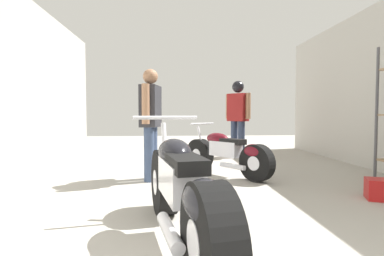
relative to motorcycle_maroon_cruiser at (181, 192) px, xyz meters
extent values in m
plane|color=#A8A399|center=(0.50, 1.77, -0.40)|extent=(18.61, 18.61, 0.00)
cylinder|color=#4C4C51|center=(2.80, 1.93, 0.54)|extent=(0.04, 0.04, 1.88)
cylinder|color=black|center=(-0.14, 0.73, -0.09)|extent=(0.29, 0.64, 0.61)
cylinder|color=silver|center=(-0.14, 0.73, -0.09)|extent=(0.23, 0.27, 0.23)
cylinder|color=black|center=(0.13, -0.64, -0.09)|extent=(0.29, 0.64, 0.61)
cylinder|color=silver|center=(0.13, -0.64, -0.09)|extent=(0.23, 0.27, 0.23)
cube|color=silver|center=(-0.01, 0.04, 0.08)|extent=(0.34, 0.65, 0.27)
ellipsoid|color=black|center=(-0.05, 0.25, 0.25)|extent=(0.34, 0.54, 0.21)
cube|color=black|center=(0.03, -0.13, 0.23)|extent=(0.30, 0.49, 0.10)
ellipsoid|color=black|center=(0.12, -0.59, 0.10)|extent=(0.33, 0.46, 0.23)
cylinder|color=silver|center=(-0.13, 0.69, 0.20)|extent=(0.09, 0.25, 0.56)
cylinder|color=silver|center=(-0.13, 0.65, 0.52)|extent=(0.59, 0.15, 0.03)
cylinder|color=silver|center=(-0.08, -0.26, -0.18)|extent=(0.19, 0.53, 0.09)
cylinder|color=black|center=(0.40, 2.98, -0.13)|extent=(0.44, 0.52, 0.53)
cylinder|color=silver|center=(0.40, 2.98, -0.13)|extent=(0.25, 0.26, 0.20)
cylinder|color=black|center=(1.13, 2.03, -0.13)|extent=(0.44, 0.52, 0.53)
cylinder|color=silver|center=(1.13, 2.03, -0.13)|extent=(0.25, 0.26, 0.20)
cube|color=silver|center=(0.76, 2.50, 0.01)|extent=(0.48, 0.54, 0.23)
ellipsoid|color=#5B0F19|center=(0.65, 2.65, 0.16)|extent=(0.43, 0.47, 0.18)
cube|color=black|center=(0.85, 2.39, 0.14)|extent=(0.38, 0.43, 0.08)
ellipsoid|color=#5B0F19|center=(1.10, 2.06, 0.03)|extent=(0.39, 0.42, 0.20)
cylinder|color=silver|center=(0.42, 2.96, 0.11)|extent=(0.16, 0.19, 0.48)
cylinder|color=silver|center=(0.44, 2.93, 0.39)|extent=(0.43, 0.33, 0.03)
cylinder|color=silver|center=(0.82, 2.24, -0.21)|extent=(0.33, 0.41, 0.07)
cylinder|color=#384766|center=(-0.39, 2.12, -0.01)|extent=(0.17, 0.17, 0.77)
cylinder|color=#384766|center=(-0.36, 2.31, -0.01)|extent=(0.17, 0.17, 0.77)
cube|color=#2D2D33|center=(-0.37, 2.22, 0.67)|extent=(0.30, 0.46, 0.59)
cylinder|color=#9E7051|center=(-0.42, 1.95, 0.69)|extent=(0.12, 0.12, 0.54)
cylinder|color=#9E7051|center=(-0.33, 2.48, 0.69)|extent=(0.12, 0.12, 0.54)
sphere|color=#9E7051|center=(-0.37, 2.22, 1.09)|extent=(0.21, 0.21, 0.21)
cylinder|color=#2D3851|center=(1.33, 4.56, 0.00)|extent=(0.22, 0.22, 0.80)
cylinder|color=#2D3851|center=(1.45, 4.41, 0.00)|extent=(0.22, 0.22, 0.80)
cube|color=maroon|center=(1.39, 4.48, 0.71)|extent=(0.47, 0.49, 0.61)
cylinder|color=#9E7051|center=(1.21, 4.69, 0.73)|extent=(0.15, 0.15, 0.56)
cylinder|color=#9E7051|center=(1.57, 4.27, 0.73)|extent=(0.15, 0.15, 0.56)
sphere|color=black|center=(1.39, 4.48, 1.14)|extent=(0.22, 0.22, 0.22)
sphere|color=black|center=(1.39, 4.48, 1.16)|extent=(0.26, 0.26, 0.26)
camera|label=1|loc=(-0.06, -2.13, 0.55)|focal=28.20mm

